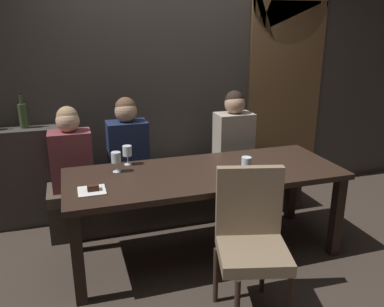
# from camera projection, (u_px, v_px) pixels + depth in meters

# --- Properties ---
(ground) EXTENTS (9.00, 9.00, 0.00)m
(ground) POSITION_uv_depth(u_px,v_px,m) (204.00, 252.00, 3.39)
(ground) COLOR #382D26
(back_wall_tiled) EXTENTS (6.00, 0.12, 3.00)m
(back_wall_tiled) POSITION_uv_depth(u_px,v_px,m) (166.00, 61.00, 4.03)
(back_wall_tiled) COLOR #423D38
(back_wall_tiled) RESTS_ON ground
(arched_door) EXTENTS (0.90, 0.05, 2.55)m
(arched_door) POSITION_uv_depth(u_px,v_px,m) (286.00, 71.00, 4.40)
(arched_door) COLOR brown
(arched_door) RESTS_ON ground
(back_counter) EXTENTS (1.10, 0.28, 0.95)m
(back_counter) POSITION_uv_depth(u_px,v_px,m) (14.00, 178.00, 3.74)
(back_counter) COLOR #38342F
(back_counter) RESTS_ON ground
(dining_table) EXTENTS (2.20, 0.84, 0.74)m
(dining_table) POSITION_uv_depth(u_px,v_px,m) (205.00, 181.00, 3.19)
(dining_table) COLOR black
(dining_table) RESTS_ON ground
(banquette_bench) EXTENTS (2.50, 0.44, 0.45)m
(banquette_bench) POSITION_uv_depth(u_px,v_px,m) (181.00, 196.00, 3.95)
(banquette_bench) COLOR #312A23
(banquette_bench) RESTS_ON ground
(chair_near_side) EXTENTS (0.54, 0.54, 0.98)m
(chair_near_side) POSITION_uv_depth(u_px,v_px,m) (251.00, 233.00, 2.58)
(chair_near_side) COLOR #302119
(chair_near_side) RESTS_ON ground
(diner_redhead) EXTENTS (0.36, 0.24, 0.75)m
(diner_redhead) POSITION_uv_depth(u_px,v_px,m) (71.00, 151.00, 3.47)
(diner_redhead) COLOR brown
(diner_redhead) RESTS_ON banquette_bench
(diner_bearded) EXTENTS (0.36, 0.24, 0.80)m
(diner_bearded) POSITION_uv_depth(u_px,v_px,m) (128.00, 143.00, 3.61)
(diner_bearded) COLOR #192342
(diner_bearded) RESTS_ON banquette_bench
(diner_far_end) EXTENTS (0.36, 0.24, 0.81)m
(diner_far_end) POSITION_uv_depth(u_px,v_px,m) (234.00, 134.00, 3.90)
(diner_far_end) COLOR #9E9384
(diner_far_end) RESTS_ON banquette_bench
(wine_bottle_pale_label) EXTENTS (0.08, 0.08, 0.33)m
(wine_bottle_pale_label) POSITION_uv_depth(u_px,v_px,m) (23.00, 115.00, 3.61)
(wine_bottle_pale_label) COLOR #384728
(wine_bottle_pale_label) RESTS_ON back_counter
(wine_glass_end_right) EXTENTS (0.08, 0.08, 0.16)m
(wine_glass_end_right) POSITION_uv_depth(u_px,v_px,m) (116.00, 158.00, 3.11)
(wine_glass_end_right) COLOR silver
(wine_glass_end_right) RESTS_ON dining_table
(wine_glass_end_left) EXTENTS (0.08, 0.08, 0.16)m
(wine_glass_end_left) POSITION_uv_depth(u_px,v_px,m) (246.00, 163.00, 2.99)
(wine_glass_end_left) COLOR silver
(wine_glass_end_left) RESTS_ON dining_table
(wine_glass_center_back) EXTENTS (0.08, 0.08, 0.16)m
(wine_glass_center_back) POSITION_uv_depth(u_px,v_px,m) (127.00, 151.00, 3.27)
(wine_glass_center_back) COLOR silver
(wine_glass_center_back) RESTS_ON dining_table
(dessert_plate) EXTENTS (0.19, 0.19, 0.05)m
(dessert_plate) POSITION_uv_depth(u_px,v_px,m) (92.00, 190.00, 2.77)
(dessert_plate) COLOR white
(dessert_plate) RESTS_ON dining_table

